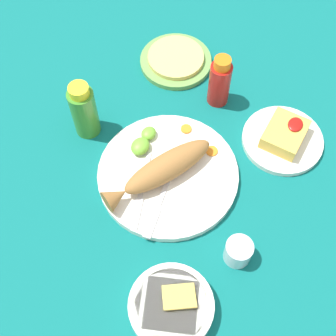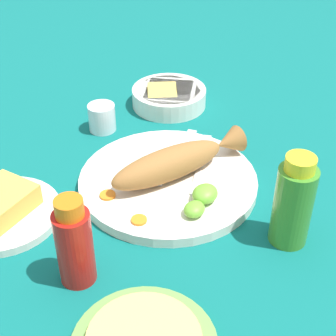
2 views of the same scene
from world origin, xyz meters
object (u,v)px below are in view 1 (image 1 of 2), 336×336
hot_sauce_bottle_green (84,111)px  fork_near (159,204)px  main_plate (168,175)px  fried_fish (161,170)px  side_plate_fries (282,140)px  tortilla_plate (176,61)px  guacamole_bowl (171,307)px  hot_sauce_bottle_red (219,82)px  salt_cup (238,252)px  fork_far (140,195)px

hot_sauce_bottle_green → fork_near: bearing=-111.3°
main_plate → fried_fish: (-0.02, 0.01, 0.04)m
side_plate_fries → tortilla_plate: (0.09, 0.33, 0.00)m
fried_fish → guacamole_bowl: bearing=-119.9°
main_plate → tortilla_plate: bearing=25.8°
fork_near → main_plate: bearing=-175.3°
hot_sauce_bottle_red → hot_sauce_bottle_green: (-0.23, 0.22, 0.01)m
fried_fish → salt_cup: bearing=-82.7°
main_plate → hot_sauce_bottle_green: size_ratio=2.04×
hot_sauce_bottle_red → main_plate: bearing=-179.7°
guacamole_bowl → fork_far: bearing=44.7°
main_plate → salt_cup: bearing=-113.8°
hot_sauce_bottle_green → guacamole_bowl: size_ratio=0.95×
hot_sauce_bottle_green → main_plate: bearing=-95.1°
main_plate → fork_far: fork_far is taller
fork_near → hot_sauce_bottle_red: hot_sauce_bottle_red is taller
fork_near → side_plate_fries: (0.28, -0.16, -0.01)m
fork_far → tortilla_plate: fork_far is taller
salt_cup → tortilla_plate: 0.53m
main_plate → hot_sauce_bottle_green: hot_sauce_bottle_green is taller
guacamole_bowl → main_plate: bearing=30.4°
salt_cup → guacamole_bowl: bearing=157.8°
fried_fish → fork_far: bearing=-168.8°
side_plate_fries → tortilla_plate: bearing=74.6°
hot_sauce_bottle_green → guacamole_bowl: hot_sauce_bottle_green is taller
hot_sauce_bottle_red → side_plate_fries: (-0.04, -0.19, -0.06)m
fork_near → hot_sauce_bottle_green: (0.10, 0.25, 0.05)m
salt_cup → guacamole_bowl: (-0.16, 0.06, -0.00)m
fork_far → hot_sauce_bottle_green: hot_sauce_bottle_green is taller
main_plate → side_plate_fries: main_plate is taller
salt_cup → fried_fish: bearing=70.7°
fork_near → hot_sauce_bottle_green: hot_sauce_bottle_green is taller
fried_fish → tortilla_plate: (0.32, 0.14, -0.04)m
hot_sauce_bottle_green → fork_far: bearing=-115.7°
main_plate → side_plate_fries: size_ratio=1.67×
hot_sauce_bottle_red → salt_cup: (-0.34, -0.21, -0.04)m
fried_fish → tortilla_plate: size_ratio=1.41×
side_plate_fries → salt_cup: bearing=-175.2°
fried_fish → fork_far: 0.07m
main_plate → hot_sauce_bottle_green: (0.02, 0.23, 0.06)m
fried_fish → hot_sauce_bottle_red: 0.26m
hot_sauce_bottle_green → tortilla_plate: size_ratio=0.83×
fried_fish → hot_sauce_bottle_green: 0.22m
hot_sauce_bottle_red → guacamole_bowl: size_ratio=0.88×
fried_fish → fork_near: fried_fish is taller
main_plate → hot_sauce_bottle_red: hot_sauce_bottle_red is taller
salt_cup → tortilla_plate: (0.39, 0.35, -0.02)m
fork_far → guacamole_bowl: (-0.17, -0.17, 0.00)m
fork_near → side_plate_fries: size_ratio=1.00×
main_plate → fork_far: 0.08m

